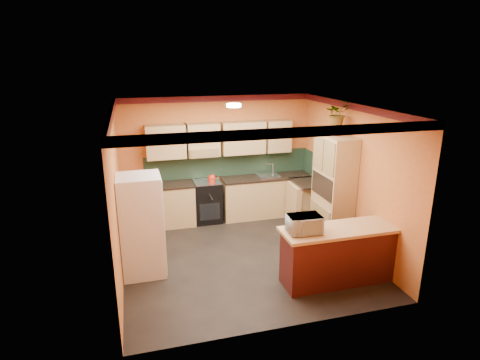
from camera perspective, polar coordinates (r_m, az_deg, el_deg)
name	(u,v)px	position (r m, az deg, el deg)	size (l,w,h in m)	color
room_shell	(240,140)	(7.01, -0.05, 5.64)	(4.24, 4.24, 2.72)	black
base_cabinets_back	(235,199)	(8.95, -0.75, -2.77)	(3.65, 0.60, 0.88)	tan
countertop_back	(235,180)	(8.81, -0.76, 0.05)	(3.65, 0.62, 0.04)	black
stove	(207,201)	(8.82, -4.68, -3.03)	(0.58, 0.58, 0.91)	black
kettle	(212,178)	(8.62, -4.06, 0.32)	(0.17, 0.17, 0.18)	red
sink	(268,176)	(9.01, 4.01, 0.64)	(0.48, 0.40, 0.03)	silver
base_cabinets_right	(308,203)	(8.86, 9.61, -3.23)	(0.60, 0.80, 0.88)	tan
countertop_right	(309,183)	(8.72, 9.76, -0.39)	(0.62, 0.80, 0.04)	black
fridge	(141,226)	(6.77, -13.84, -6.31)	(0.68, 0.66, 1.70)	white
pantry	(333,190)	(7.86, 13.12, -1.38)	(0.48, 0.90, 2.10)	tan
fern_pot	(336,131)	(7.63, 13.51, 6.81)	(0.22, 0.22, 0.16)	#A13E26
fern	(337,113)	(7.59, 13.68, 9.20)	(0.44, 0.38, 0.48)	tan
breakfast_bar	(339,256)	(6.69, 13.84, -10.48)	(1.80, 0.55, 0.88)	#441310
bar_top	(341,229)	(6.49, 14.13, -6.84)	(1.90, 0.65, 0.05)	tan
microwave	(304,224)	(6.16, 9.11, -6.21)	(0.50, 0.34, 0.28)	white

